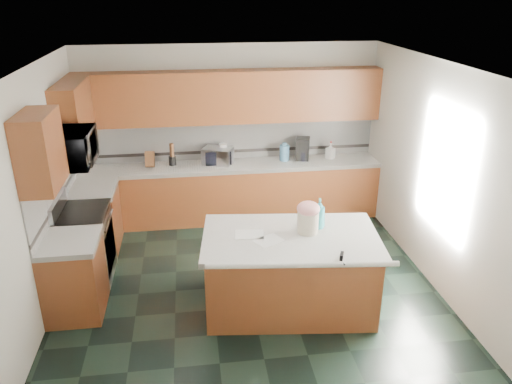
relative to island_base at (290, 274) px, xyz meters
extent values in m
plane|color=black|center=(-0.43, 0.48, -0.43)|extent=(4.60, 4.60, 0.00)
plane|color=white|center=(-0.43, 0.48, 2.27)|extent=(4.60, 4.60, 0.00)
cube|color=silver|center=(-0.43, 2.80, 0.92)|extent=(4.60, 0.04, 2.70)
cube|color=silver|center=(-0.43, -1.84, 0.92)|extent=(4.60, 0.04, 2.70)
cube|color=silver|center=(-2.75, 0.48, 0.92)|extent=(0.04, 4.60, 2.70)
cube|color=silver|center=(1.89, 0.48, 0.92)|extent=(0.04, 4.60, 2.70)
cube|color=#3F1E10|center=(-0.43, 2.48, 0.00)|extent=(4.60, 0.60, 0.86)
cube|color=white|center=(-0.43, 2.48, 0.46)|extent=(4.60, 0.64, 0.06)
cube|color=#3F1E10|center=(-0.43, 2.61, 1.51)|extent=(4.60, 0.33, 0.78)
cube|color=silver|center=(-0.43, 2.77, 0.81)|extent=(4.60, 0.02, 0.63)
cube|color=black|center=(-0.43, 2.76, 0.61)|extent=(4.60, 0.01, 0.05)
cube|color=#3F1E10|center=(-2.43, 1.77, 0.00)|extent=(0.60, 0.82, 0.86)
cube|color=white|center=(-2.43, 1.77, 0.46)|extent=(0.64, 0.82, 0.06)
cube|color=#3F1E10|center=(-2.43, 0.24, 0.00)|extent=(0.60, 0.72, 0.86)
cube|color=white|center=(-2.43, 0.24, 0.46)|extent=(0.64, 0.72, 0.06)
cube|color=silver|center=(-2.71, 1.03, 0.81)|extent=(0.02, 2.30, 0.63)
cube|color=black|center=(-2.71, 1.03, 0.61)|extent=(0.01, 2.30, 0.05)
cube|color=#3F1E10|center=(-2.56, 1.90, 1.51)|extent=(0.33, 1.09, 0.78)
cube|color=#3F1E10|center=(-2.56, 0.24, 1.51)|extent=(0.33, 0.72, 0.78)
cube|color=#B7B7BC|center=(-2.43, 0.98, 0.01)|extent=(0.60, 0.76, 0.88)
cube|color=black|center=(-2.14, 0.98, -0.03)|extent=(0.02, 0.68, 0.55)
cube|color=black|center=(-2.43, 0.98, 0.47)|extent=(0.62, 0.78, 0.04)
cylinder|color=#B7B7BC|center=(-2.11, 0.98, 0.35)|extent=(0.02, 0.66, 0.02)
cube|color=#B7B7BC|center=(-2.69, 0.98, 0.59)|extent=(0.06, 0.76, 0.18)
imported|color=#B7B7BC|center=(-2.43, 0.98, 1.30)|extent=(0.50, 0.73, 0.41)
cube|color=#3F1E10|center=(0.00, 0.00, 0.00)|extent=(1.96, 1.26, 0.86)
cube|color=white|center=(0.00, 0.00, 0.46)|extent=(2.07, 1.37, 0.06)
cylinder|color=white|center=(0.00, -0.58, 0.46)|extent=(1.95, 0.28, 0.06)
cylinder|color=beige|center=(0.20, 0.07, 0.61)|extent=(0.26, 0.26, 0.25)
ellipsoid|color=pink|center=(0.20, 0.07, 0.78)|extent=(0.26, 0.26, 0.16)
cylinder|color=tan|center=(0.20, 0.07, 0.83)|extent=(0.09, 0.03, 0.03)
sphere|color=tan|center=(0.16, 0.07, 0.83)|extent=(0.05, 0.05, 0.05)
sphere|color=tan|center=(0.25, 0.07, 0.83)|extent=(0.05, 0.05, 0.05)
imported|color=teal|center=(0.35, 0.15, 0.67)|extent=(0.16, 0.16, 0.36)
cube|color=white|center=(-0.26, -0.08, 0.49)|extent=(0.37, 0.34, 0.00)
cube|color=white|center=(-0.45, 0.09, 0.49)|extent=(0.34, 0.27, 0.00)
cube|color=black|center=(0.41, -0.56, 0.50)|extent=(0.07, 0.11, 0.10)
cylinder|color=black|center=(0.41, -0.62, 0.48)|extent=(0.02, 0.08, 0.02)
cube|color=#472814|center=(-1.67, 2.53, 0.61)|extent=(0.15, 0.19, 0.26)
cylinder|color=black|center=(-1.34, 2.56, 0.56)|extent=(0.11, 0.11, 0.14)
cylinder|color=#472814|center=(-1.34, 2.56, 0.73)|extent=(0.07, 0.07, 0.21)
cube|color=#B7B7BC|center=(-0.64, 2.53, 0.62)|extent=(0.52, 0.45, 0.25)
cube|color=black|center=(-0.64, 2.39, 0.62)|extent=(0.40, 0.01, 0.21)
cylinder|color=white|center=(-0.55, 2.58, 0.64)|extent=(0.13, 0.13, 0.30)
cylinder|color=#B7B7BC|center=(-0.55, 2.58, 0.50)|extent=(0.20, 0.20, 0.01)
cylinder|color=#5087B2|center=(0.41, 2.54, 0.61)|extent=(0.15, 0.15, 0.25)
cylinder|color=#5087B2|center=(0.41, 2.54, 0.76)|extent=(0.07, 0.07, 0.04)
cube|color=black|center=(0.71, 2.56, 0.67)|extent=(0.26, 0.27, 0.35)
cylinder|color=black|center=(0.71, 2.51, 0.56)|extent=(0.14, 0.14, 0.14)
imported|color=white|center=(1.15, 2.53, 0.62)|extent=(0.16, 0.16, 0.26)
cylinder|color=red|center=(1.15, 2.53, 0.76)|extent=(0.02, 0.02, 0.03)
cube|color=white|center=(1.86, 0.28, 1.07)|extent=(0.02, 1.40, 1.10)
camera|label=1|loc=(-1.05, -4.81, 3.06)|focal=35.00mm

